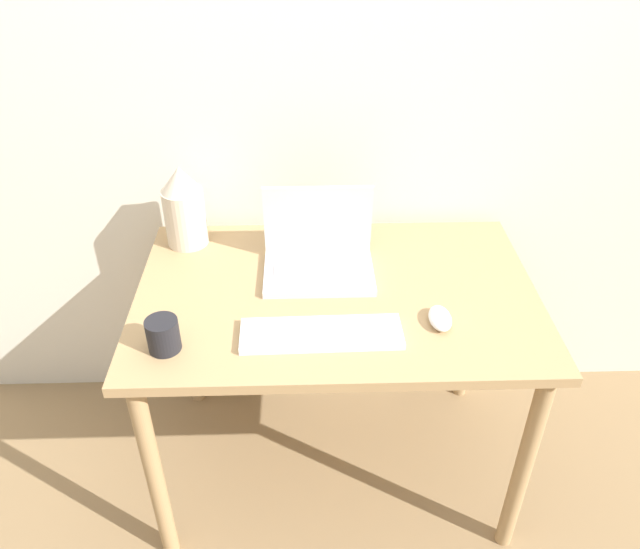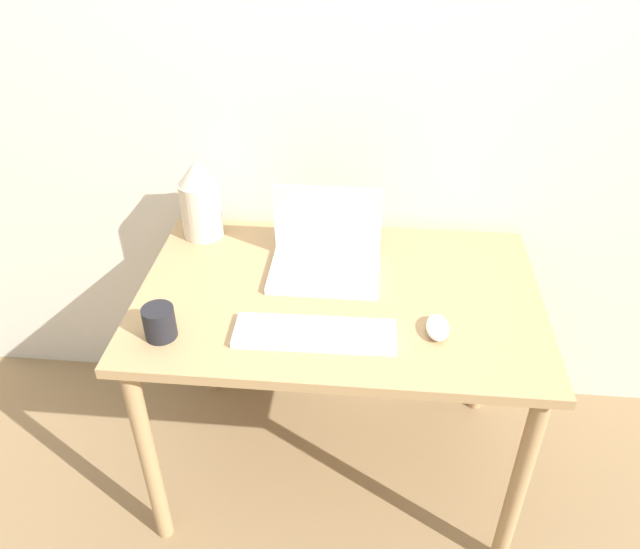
% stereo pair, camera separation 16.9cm
% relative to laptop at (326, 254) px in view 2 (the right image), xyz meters
% --- Properties ---
extents(wall_back, '(6.00, 0.05, 2.50)m').
position_rel_laptop_xyz_m(wall_back, '(0.05, 0.33, 0.44)').
color(wall_back, silver).
rests_on(wall_back, ground_plane).
extents(desk, '(1.16, 0.76, 0.76)m').
position_rel_laptop_xyz_m(desk, '(0.05, -0.11, -0.15)').
color(desk, tan).
rests_on(desk, ground_plane).
extents(laptop, '(0.33, 0.24, 0.25)m').
position_rel_laptop_xyz_m(laptop, '(0.00, 0.00, 0.00)').
color(laptop, silver).
rests_on(laptop, desk).
extents(keyboard, '(0.43, 0.14, 0.02)m').
position_rel_laptop_xyz_m(keyboard, '(-0.00, -0.32, -0.04)').
color(keyboard, white).
rests_on(keyboard, desk).
extents(mouse, '(0.06, 0.11, 0.03)m').
position_rel_laptop_xyz_m(mouse, '(0.32, -0.27, -0.04)').
color(mouse, white).
rests_on(mouse, desk).
extents(vase, '(0.13, 0.13, 0.27)m').
position_rel_laptop_xyz_m(vase, '(-0.42, 0.16, 0.08)').
color(vase, beige).
rests_on(vase, desk).
extents(mug, '(0.08, 0.08, 0.09)m').
position_rel_laptop_xyz_m(mug, '(-0.40, -0.35, -0.01)').
color(mug, black).
rests_on(mug, desk).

